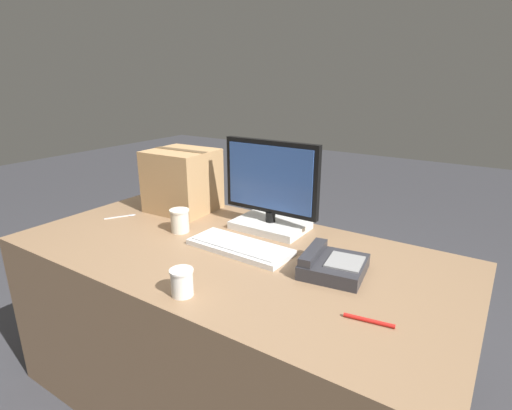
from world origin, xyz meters
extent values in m
plane|color=#38383D|center=(0.00, 0.00, 0.00)|extent=(12.00, 12.00, 0.00)
cube|color=#8C6B4C|center=(0.00, 0.00, 0.36)|extent=(1.80, 0.90, 0.72)
cube|color=white|center=(0.01, 0.29, 0.74)|extent=(0.32, 0.22, 0.03)
cylinder|color=black|center=(0.01, 0.29, 0.78)|extent=(0.04, 0.04, 0.05)
cube|color=black|center=(0.01, 0.29, 0.96)|extent=(0.46, 0.03, 0.32)
cube|color=#2D4C8C|center=(0.01, 0.27, 0.96)|extent=(0.42, 0.01, 0.28)
cube|color=silver|center=(0.03, 0.02, 0.74)|extent=(0.43, 0.18, 0.02)
cube|color=silver|center=(0.03, 0.02, 0.75)|extent=(0.39, 0.15, 0.01)
cube|color=#2D2D33|center=(0.42, 0.04, 0.75)|extent=(0.24, 0.24, 0.05)
cube|color=#2D2D33|center=(0.35, 0.03, 0.79)|extent=(0.07, 0.21, 0.03)
cube|color=gray|center=(0.46, 0.05, 0.78)|extent=(0.13, 0.15, 0.01)
cylinder|color=beige|center=(-0.30, 0.03, 0.77)|extent=(0.08, 0.08, 0.09)
cylinder|color=beige|center=(-0.30, 0.03, 0.82)|extent=(0.09, 0.09, 0.01)
cylinder|color=white|center=(0.08, -0.36, 0.76)|extent=(0.07, 0.07, 0.08)
cylinder|color=white|center=(0.08, -0.36, 0.81)|extent=(0.08, 0.08, 0.01)
cube|color=silver|center=(-0.69, 0.00, 0.73)|extent=(0.07, 0.11, 0.00)
ellipsoid|color=silver|center=(-0.65, 0.06, 0.73)|extent=(0.04, 0.04, 0.00)
cube|color=tan|center=(-0.50, 0.27, 0.88)|extent=(0.32, 0.30, 0.31)
cube|color=brown|center=(-0.50, 0.27, 1.03)|extent=(0.31, 0.05, 0.00)
cylinder|color=red|center=(0.62, -0.18, 0.73)|extent=(0.14, 0.03, 0.01)
camera|label=1|loc=(0.89, -1.16, 1.39)|focal=28.00mm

